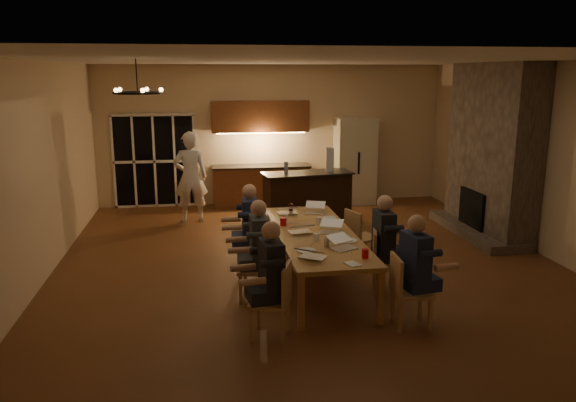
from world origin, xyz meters
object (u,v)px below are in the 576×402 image
at_px(chair_left_far, 253,243).
at_px(person_right_mid, 383,243).
at_px(person_right_near, 415,270).
at_px(mug_mid, 319,220).
at_px(person_left_near, 271,279).
at_px(bar_blender, 330,160).
at_px(bar_bottle, 286,168).
at_px(laptop_f, 315,207).
at_px(dining_table, 315,257).
at_px(plate_far, 329,218).
at_px(redcup_near, 365,254).
at_px(person_left_mid, 259,250).
at_px(mug_back, 286,217).
at_px(can_cola, 291,207).
at_px(standing_person, 191,177).
at_px(mug_front, 316,237).
at_px(bar_island, 307,199).
at_px(laptop_c, 300,225).
at_px(chandelier, 138,93).
at_px(can_silver, 327,242).
at_px(chair_right_near, 412,291).
at_px(chair_left_mid, 256,268).
at_px(refrigerator, 355,161).
at_px(laptop_a, 313,249).
at_px(plate_near, 347,240).
at_px(redcup_mid, 283,222).
at_px(laptop_e, 287,207).
at_px(plate_left, 306,251).
at_px(laptop_d, 331,226).
at_px(person_left_far, 250,228).
at_px(chair_right_mid, 388,262).

xyz_separation_m(chair_left_far, person_right_mid, (1.72, -1.11, 0.24)).
xyz_separation_m(person_right_near, mug_mid, (-0.74, 2.07, 0.11)).
relative_size(person_left_near, bar_blender, 2.87).
bearing_deg(bar_bottle, laptop_f, -84.48).
height_order(dining_table, plate_far, plate_far).
height_order(chair_left_far, redcup_near, chair_left_far).
distance_m(person_right_mid, plate_far, 1.33).
bearing_deg(person_left_mid, mug_back, 155.15).
distance_m(person_left_near, can_cola, 3.06).
distance_m(standing_person, mug_front, 4.50).
relative_size(can_cola, plate_far, 0.53).
xyz_separation_m(bar_island, laptop_c, (-0.70, -3.09, 0.32)).
bearing_deg(bar_bottle, dining_table, -90.69).
xyz_separation_m(chandelier, bar_bottle, (2.46, 2.81, -1.55)).
relative_size(chandelier, can_silver, 5.46).
distance_m(chair_left_far, chair_right_near, 2.84).
bearing_deg(plate_far, chair_left_mid, -135.39).
xyz_separation_m(person_left_mid, can_silver, (0.89, -0.18, 0.12)).
bearing_deg(person_right_mid, refrigerator, -11.01).
bearing_deg(bar_island, laptop_a, -107.98).
relative_size(chair_right_near, laptop_f, 2.78).
relative_size(chair_left_far, can_silver, 7.42).
height_order(chair_right_near, plate_near, chair_right_near).
distance_m(chair_left_mid, redcup_mid, 1.18).
distance_m(laptop_e, plate_left, 2.02).
bearing_deg(laptop_a, laptop_c, -56.28).
distance_m(chair_left_mid, mug_mid, 1.53).
distance_m(dining_table, mug_front, 0.58).
bearing_deg(laptop_c, can_silver, 99.94).
bearing_deg(laptop_d, mug_mid, 119.94).
xyz_separation_m(person_left_far, plate_far, (1.29, 0.17, 0.07)).
bearing_deg(person_left_mid, laptop_c, 128.06).
relative_size(refrigerator, can_silver, 16.67).
bearing_deg(chair_left_mid, chair_left_far, -169.52).
distance_m(person_right_near, person_left_mid, 2.07).
height_order(dining_table, laptop_e, laptop_e).
bearing_deg(person_right_near, chandelier, 52.01).
bearing_deg(chandelier, chair_left_far, 14.30).
distance_m(chair_right_mid, standing_person, 5.14).
bearing_deg(plate_left, redcup_mid, 94.81).
distance_m(chair_left_far, bar_bottle, 2.67).
distance_m(laptop_f, can_silver, 1.82).
relative_size(chandelier, redcup_near, 5.46).
relative_size(person_left_near, bar_bottle, 5.75).
bearing_deg(chandelier, laptop_f, 18.53).
bearing_deg(bar_blender, can_cola, -111.20).
bearing_deg(mug_front, person_right_mid, -5.64).
distance_m(chair_left_far, plate_left, 1.61).
relative_size(mug_front, redcup_near, 0.83).
height_order(refrigerator, bar_bottle, refrigerator).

